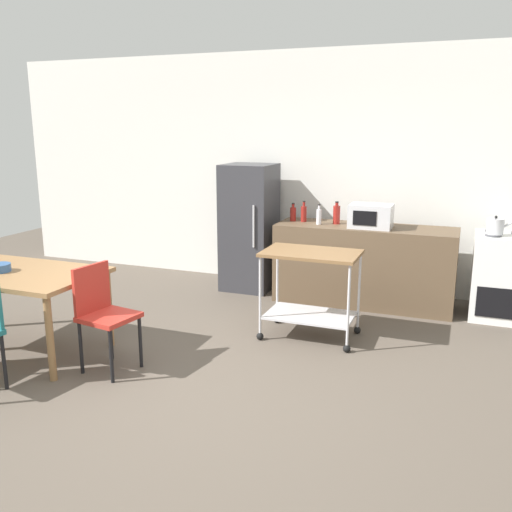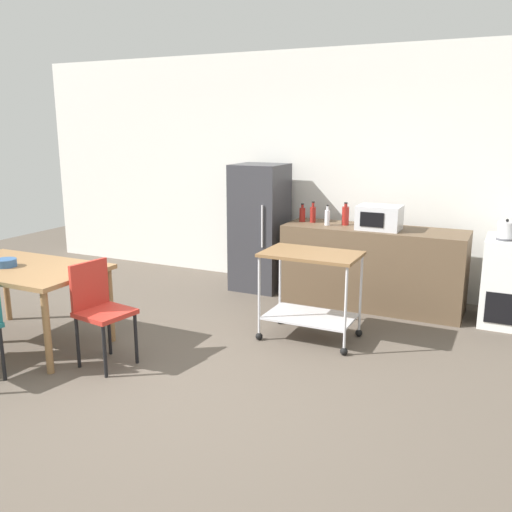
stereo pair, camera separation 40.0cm
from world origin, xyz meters
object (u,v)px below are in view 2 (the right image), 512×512
Objects in this scene: chair_red at (100,306)px; bottle_hot_sauce at (302,214)px; refrigerator at (260,227)px; fruit_bowl at (6,263)px; dining_table at (21,275)px; bottle_sparkling_water at (345,215)px; kitchen_cart at (311,281)px; bottle_soda at (313,214)px; kettle at (507,230)px; microwave at (379,218)px; bottle_olive_oil at (327,217)px.

bottle_hot_sauce is at bearing -8.44° from chair_red.
fruit_bowl is at bearing -116.07° from refrigerator.
bottle_sparkling_water is at bearing 47.83° from dining_table.
chair_red is 0.98× the size of kitchen_cart.
bottle_soda is 2.07m from kettle.
chair_red reaches higher than fruit_bowl.
refrigerator is 6.34× the size of bottle_soda.
kitchen_cart is 1.35m from bottle_sparkling_water.
bottle_sparkling_water is at bearing -18.31° from chair_red.
bottle_hot_sauce is 0.13m from bottle_soda.
kitchen_cart is 1.47m from bottle_hot_sauce.
dining_table is 2.87m from refrigerator.
bottle_soda is at bearing 0.38° from bottle_hot_sauce.
refrigerator reaches higher than chair_red.
bottle_hot_sauce is at bearing 173.32° from microwave.
microwave is 3.78m from fruit_bowl.
refrigerator is 0.96m from bottle_olive_oil.
bottle_soda is 1.06× the size of bottle_olive_oil.
kitchen_cart is 1.98× the size of microwave.
bottle_hot_sauce is (0.83, 2.60, 0.47)m from chair_red.
fruit_bowl is 0.80× the size of kettle.
kettle reaches higher than kitchen_cart.
bottle_olive_oil is at bearing -10.35° from refrigerator.
bottle_olive_oil reaches higher than kitchen_cart.
refrigerator is 1.13m from bottle_sparkling_water.
bottle_sparkling_water is (1.35, 2.59, 0.49)m from chair_red.
fruit_bowl is at bearing -127.66° from bottle_soda.
microwave is 1.92× the size of kettle.
microwave is (0.35, 1.18, 0.46)m from kitchen_cart.
refrigerator reaches higher than bottle_olive_oil.
microwave is (0.80, -0.11, 0.03)m from bottle_soda.
microwave is at bearing 73.42° from kitchen_cart.
dining_table is 3.21m from bottle_soda.
dining_table is 0.97× the size of refrigerator.
kettle is (3.03, 2.48, 0.48)m from chair_red.
bottle_olive_oil is 0.90× the size of bottle_sparkling_water.
bottle_hot_sauce reaches higher than kettle.
microwave is 2.39× the size of fruit_bowl.
kitchen_cart is 2.04m from kettle.
refrigerator is at bearing 169.65° from bottle_olive_oil.
microwave is at bearing 0.18° from bottle_olive_oil.
bottle_olive_oil is 1.20× the size of fruit_bowl.
bottle_soda reaches higher than bottle_hot_sauce.
kitchen_cart reaches higher than dining_table.
fruit_bowl is (-2.02, -2.61, -0.21)m from bottle_soda.
bottle_olive_oil is (1.17, 2.49, 0.48)m from chair_red.
bottle_soda is 0.95× the size of bottle_sparkling_water.
kettle is at bearing -0.59° from microwave.
bottle_sparkling_water is at bearing 30.22° from bottle_olive_oil.
refrigerator is at bearing 65.26° from dining_table.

